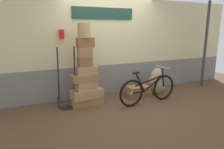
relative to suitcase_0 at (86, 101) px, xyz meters
The scene contains 16 objects.
ground 0.87m from the suitcase_0, 17.12° to the right, with size 10.10×5.20×0.06m, color #513823.
station_building 1.56m from the suitcase_0, 35.44° to the left, with size 8.10×0.74×2.51m.
suitcase_0 is the anchor object (origin of this frame).
suitcase_1 0.19m from the suitcase_0, 77.46° to the right, with size 0.70×0.37×0.20m, color #9E754C.
suitcase_2 0.39m from the suitcase_0, 92.78° to the right, with size 0.47×0.26×0.19m, color #9E754C.
suitcase_3 0.56m from the suitcase_0, 166.89° to the right, with size 0.60×0.33×0.15m, color olive.
suitcase_4 0.73m from the suitcase_0, 59.46° to the right, with size 0.45×0.25×0.19m, color #9E754C.
suitcase_5 0.93m from the suitcase_0, 116.71° to the right, with size 0.31×0.18×0.21m, color brown.
suitcase_6 1.14m from the suitcase_0, 111.40° to the right, with size 0.31×0.17×0.21m, color olive.
suitcase_7 1.35m from the suitcase_0, 46.43° to the right, with size 0.37×0.21×0.21m, color brown.
suitcase_8 1.40m from the suitcase_0, ahead, with size 0.65×0.37×0.13m, color brown.
suitcase_9 1.41m from the suitcase_0, ahead, with size 0.58×0.35×0.14m, color olive.
wicker_basket 1.62m from the suitcase_0, 118.96° to the right, with size 0.28×0.28×0.32m, color #A8844C.
luggage_trolley 0.49m from the suitcase_0, behind, with size 0.44×0.34×1.37m.
burlap_sack 1.99m from the suitcase_0, ahead, with size 0.41×0.35×0.72m, color #9E8966.
bicycle 1.49m from the suitcase_0, 21.11° to the right, with size 1.59×0.46×0.85m.
Camera 1 is at (-2.15, -4.12, 1.76)m, focal length 32.67 mm.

